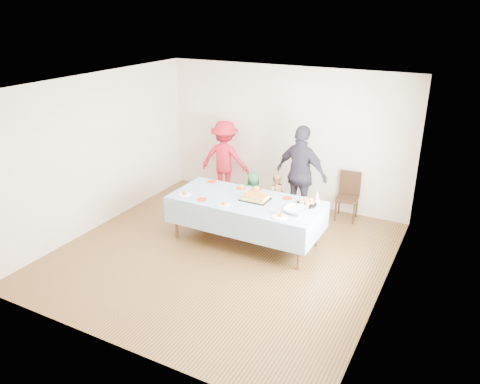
% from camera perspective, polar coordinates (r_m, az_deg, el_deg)
% --- Properties ---
extents(ground, '(5.00, 5.00, 0.00)m').
position_cam_1_polar(ground, '(7.66, -2.11, -7.46)').
color(ground, '#482D14').
rests_on(ground, ground).
extents(room_walls, '(5.04, 5.04, 2.72)m').
position_cam_1_polar(room_walls, '(6.93, -1.91, 5.29)').
color(room_walls, beige).
rests_on(room_walls, ground).
extents(party_table, '(2.50, 1.10, 0.78)m').
position_cam_1_polar(party_table, '(7.68, 0.70, -1.29)').
color(party_table, '#53351C').
rests_on(party_table, ground).
extents(birthday_cake, '(0.45, 0.35, 0.08)m').
position_cam_1_polar(birthday_cake, '(7.64, 1.88, -0.68)').
color(birthday_cake, black).
rests_on(birthday_cake, party_table).
extents(rolls_tray, '(0.34, 0.34, 0.10)m').
position_cam_1_polar(rolls_tray, '(7.52, 8.08, -1.26)').
color(rolls_tray, black).
rests_on(rolls_tray, party_table).
extents(punch_bowl, '(0.36, 0.36, 0.09)m').
position_cam_1_polar(punch_bowl, '(7.21, 6.82, -2.24)').
color(punch_bowl, silver).
rests_on(punch_bowl, party_table).
extents(party_hat, '(0.11, 0.11, 0.19)m').
position_cam_1_polar(party_hat, '(7.64, 9.36, -0.51)').
color(party_hat, silver).
rests_on(party_hat, party_table).
extents(fork_pile, '(0.24, 0.18, 0.07)m').
position_cam_1_polar(fork_pile, '(7.20, 4.59, -2.25)').
color(fork_pile, white).
rests_on(fork_pile, party_table).
extents(plate_red_far_a, '(0.16, 0.16, 0.01)m').
position_cam_1_polar(plate_red_far_a, '(8.42, -3.46, 1.28)').
color(plate_red_far_a, red).
rests_on(plate_red_far_a, party_table).
extents(plate_red_far_b, '(0.17, 0.17, 0.01)m').
position_cam_1_polar(plate_red_far_b, '(8.12, 0.15, 0.52)').
color(plate_red_far_b, red).
rests_on(plate_red_far_b, party_table).
extents(plate_red_far_c, '(0.19, 0.19, 0.01)m').
position_cam_1_polar(plate_red_far_c, '(8.05, 2.01, 0.30)').
color(plate_red_far_c, red).
rests_on(plate_red_far_c, party_table).
extents(plate_red_far_d, '(0.16, 0.16, 0.01)m').
position_cam_1_polar(plate_red_far_d, '(7.73, 5.78, -0.76)').
color(plate_red_far_d, red).
rests_on(plate_red_far_d, party_table).
extents(plate_red_near, '(0.17, 0.17, 0.01)m').
position_cam_1_polar(plate_red_near, '(7.67, -4.67, -0.92)').
color(plate_red_near, red).
rests_on(plate_red_near, party_table).
extents(plate_white_left, '(0.22, 0.22, 0.01)m').
position_cam_1_polar(plate_white_left, '(7.89, -6.78, -0.31)').
color(plate_white_left, white).
rests_on(plate_white_left, party_table).
extents(plate_white_mid, '(0.21, 0.21, 0.01)m').
position_cam_1_polar(plate_white_mid, '(7.44, -1.98, -1.60)').
color(plate_white_mid, white).
rests_on(plate_white_mid, party_table).
extents(plate_white_right, '(0.24, 0.24, 0.01)m').
position_cam_1_polar(plate_white_right, '(7.06, 4.90, -3.01)').
color(plate_white_right, white).
rests_on(plate_white_right, party_table).
extents(dining_chair, '(0.42, 0.42, 0.89)m').
position_cam_1_polar(dining_chair, '(8.89, 13.07, -0.12)').
color(dining_chair, black).
rests_on(dining_chair, ground).
extents(toddler_left, '(0.30, 0.22, 0.77)m').
position_cam_1_polar(toddler_left, '(8.57, -4.05, -1.28)').
color(toddler_left, '#B72F16').
rests_on(toddler_left, ground).
extents(toddler_mid, '(0.44, 0.31, 0.86)m').
position_cam_1_polar(toddler_mid, '(8.79, 1.60, -0.28)').
color(toddler_mid, '#226633').
rests_on(toddler_mid, ground).
extents(toddler_right, '(0.50, 0.44, 0.84)m').
position_cam_1_polar(toddler_right, '(8.82, 4.36, -0.30)').
color(toddler_right, tan).
rests_on(toddler_right, ground).
extents(adult_left, '(1.09, 0.72, 1.58)m').
position_cam_1_polar(adult_left, '(9.64, -1.86, 4.07)').
color(adult_left, '#B31625').
rests_on(adult_left, ground).
extents(adult_right, '(1.12, 0.67, 1.79)m').
position_cam_1_polar(adult_right, '(8.52, 7.47, 2.16)').
color(adult_right, '#2F2939').
rests_on(adult_right, ground).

